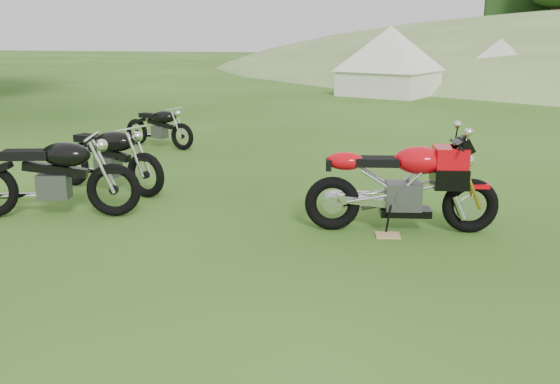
% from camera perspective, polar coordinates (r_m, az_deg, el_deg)
% --- Properties ---
extents(ground, '(120.00, 120.00, 0.00)m').
position_cam_1_polar(ground, '(6.08, 1.43, -7.99)').
color(ground, '#264F11').
rests_on(ground, ground).
extents(sport_motorcycle, '(2.21, 0.82, 1.30)m').
position_cam_1_polar(sport_motorcycle, '(7.45, 11.11, 1.26)').
color(sport_motorcycle, red).
rests_on(sport_motorcycle, ground).
extents(plywood_board, '(0.31, 0.26, 0.02)m').
position_cam_1_polar(plywood_board, '(7.40, 9.82, -3.91)').
color(plywood_board, tan).
rests_on(plywood_board, ground).
extents(vintage_moto_a, '(2.08, 1.07, 1.07)m').
position_cam_1_polar(vintage_moto_a, '(9.52, -15.57, 3.19)').
color(vintage_moto_a, black).
rests_on(vintage_moto_a, ground).
extents(vintage_moto_b, '(2.22, 0.98, 1.14)m').
position_cam_1_polar(vintage_moto_b, '(8.39, -20.20, 1.56)').
color(vintage_moto_b, black).
rests_on(vintage_moto_b, ground).
extents(vintage_moto_d, '(1.71, 0.92, 0.88)m').
position_cam_1_polar(vintage_moto_d, '(12.95, -11.04, 5.96)').
color(vintage_moto_d, black).
rests_on(vintage_moto_d, ground).
extents(tent_left, '(3.84, 3.84, 2.53)m').
position_cam_1_polar(tent_left, '(23.43, 10.02, 11.81)').
color(tent_left, white).
rests_on(tent_left, ground).
extents(tent_mid, '(3.02, 3.02, 2.22)m').
position_cam_1_polar(tent_mid, '(27.22, 19.45, 11.25)').
color(tent_mid, beige).
rests_on(tent_mid, ground).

